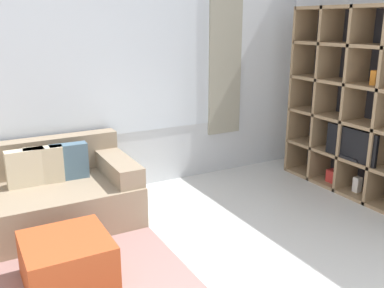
# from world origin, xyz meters

# --- Properties ---
(wall_back) EXTENTS (6.67, 0.11, 2.70)m
(wall_back) POSITION_xyz_m (0.00, 3.03, 1.36)
(wall_back) COLOR silver
(wall_back) RESTS_ON ground_plane
(shelving_unit) EXTENTS (0.37, 2.07, 2.00)m
(shelving_unit) POSITION_xyz_m (2.58, 1.58, 0.98)
(shelving_unit) COLOR #232328
(shelving_unit) RESTS_ON ground_plane
(couch_main) EXTENTS (1.83, 0.97, 0.74)m
(couch_main) POSITION_xyz_m (-0.68, 2.51, 0.28)
(couch_main) COLOR gray
(couch_main) RESTS_ON ground_plane
(ottoman) EXTENTS (0.60, 0.61, 0.36)m
(ottoman) POSITION_xyz_m (-0.62, 1.45, 0.18)
(ottoman) COLOR #B74C23
(ottoman) RESTS_ON ground_plane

